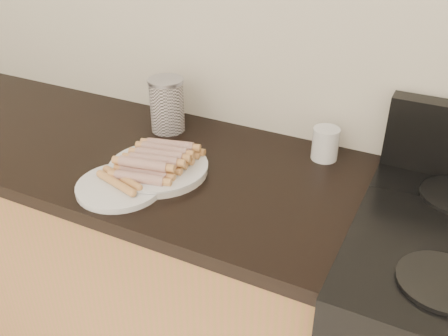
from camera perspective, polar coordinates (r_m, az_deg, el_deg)
The scene contains 10 objects.
wall_back at distance 1.49m, azimuth 4.49°, elevation 18.41°, with size 4.00×0.04×2.60m, color silver.
cabinet_base at distance 2.01m, azimuth -19.14°, elevation -7.38°, with size 2.20×0.59×0.86m, color #A2633F.
counter_slab at distance 1.78m, azimuth -21.57°, elevation 4.12°, with size 2.20×0.62×0.04m, color black.
burner_near_left at distance 1.10m, azimuth 23.67°, elevation -11.82°, with size 0.18×0.18×0.01m, color black.
main_plate at distance 1.39m, azimuth -7.48°, elevation -0.15°, with size 0.27×0.27×0.02m, color white.
side_plate at distance 1.33m, azimuth -11.82°, elevation -2.09°, with size 0.23×0.23×0.02m, color white.
hotdog_pile at distance 1.37m, azimuth -7.57°, elevation 1.05°, with size 0.14×0.23×0.05m.
plain_sausages at distance 1.32m, azimuth -11.91°, elevation -1.41°, with size 0.14×0.08×0.02m.
canister at distance 1.59m, azimuth -6.53°, elevation 7.17°, with size 0.11×0.11×0.17m.
mug at distance 1.46m, azimuth 11.51°, elevation 2.74°, with size 0.08×0.08×0.10m, color silver.
Camera 1 is at (0.55, 0.65, 1.62)m, focal length 40.00 mm.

